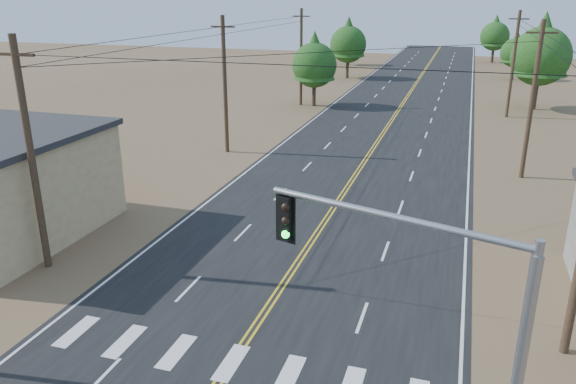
% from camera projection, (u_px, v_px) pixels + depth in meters
% --- Properties ---
extents(road, '(15.00, 200.00, 0.02)m').
position_uv_depth(road, '(358.00, 171.00, 38.16)').
color(road, black).
rests_on(road, ground).
extents(utility_pole_left_near, '(1.80, 0.30, 10.00)m').
position_uv_depth(utility_pole_left_near, '(31.00, 155.00, 23.26)').
color(utility_pole_left_near, '#4C3826').
rests_on(utility_pole_left_near, ground).
extents(utility_pole_left_mid, '(1.80, 0.30, 10.00)m').
position_uv_depth(utility_pole_left_mid, '(225.00, 84.00, 41.23)').
color(utility_pole_left_mid, '#4C3826').
rests_on(utility_pole_left_mid, ground).
extents(utility_pole_left_far, '(1.80, 0.30, 10.00)m').
position_uv_depth(utility_pole_left_far, '(301.00, 57.00, 59.20)').
color(utility_pole_left_far, '#4C3826').
rests_on(utility_pole_left_far, ground).
extents(utility_pole_right_mid, '(1.80, 0.30, 10.00)m').
position_uv_depth(utility_pole_right_mid, '(532.00, 100.00, 35.27)').
color(utility_pole_right_mid, '#4C3826').
rests_on(utility_pole_right_mid, ground).
extents(utility_pole_right_far, '(1.80, 0.30, 10.00)m').
position_uv_depth(utility_pole_right_far, '(513.00, 64.00, 53.23)').
color(utility_pole_right_far, '#4C3826').
rests_on(utility_pole_right_far, ground).
extents(signal_mast_right, '(5.77, 1.91, 7.27)m').
position_uv_depth(signal_mast_right, '(437.00, 323.00, 11.79)').
color(signal_mast_right, gray).
rests_on(signal_mast_right, ground).
extents(tree_left_near, '(4.69, 4.69, 7.82)m').
position_uv_depth(tree_left_near, '(314.00, 60.00, 58.77)').
color(tree_left_near, '#3F2D1E').
rests_on(tree_left_near, ground).
extents(tree_left_mid, '(5.08, 5.08, 8.46)m').
position_uv_depth(tree_left_mid, '(348.00, 41.00, 78.39)').
color(tree_left_mid, '#3F2D1E').
rests_on(tree_left_mid, ground).
extents(tree_left_far, '(3.89, 3.89, 6.48)m').
position_uv_depth(tree_left_far, '(349.00, 41.00, 93.34)').
color(tree_left_far, '#3F2D1E').
rests_on(tree_left_far, ground).
extents(tree_right_near, '(5.89, 5.89, 9.82)m').
position_uv_depth(tree_right_near, '(542.00, 50.00, 56.51)').
color(tree_right_near, '#3F2D1E').
rests_on(tree_right_near, ground).
extents(tree_right_mid, '(4.00, 4.00, 6.67)m').
position_uv_depth(tree_right_mid, '(516.00, 50.00, 77.44)').
color(tree_right_mid, '#3F2D1E').
rests_on(tree_right_mid, ground).
extents(tree_right_far, '(4.84, 4.84, 8.07)m').
position_uv_depth(tree_right_far, '(495.00, 33.00, 96.11)').
color(tree_right_far, '#3F2D1E').
rests_on(tree_right_far, ground).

